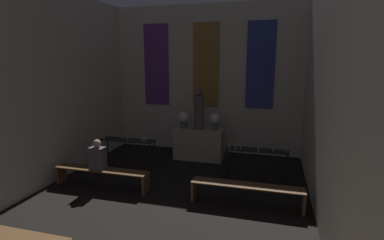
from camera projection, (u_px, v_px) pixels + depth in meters
wall_back at (206, 79)px, 9.80m from camera, size 6.37×0.16×4.77m
wall_right at (350, 110)px, 3.85m from camera, size 0.12×10.99×4.77m
altar at (199, 144)px, 9.25m from camera, size 1.49×0.65×0.95m
statue at (199, 111)px, 9.05m from camera, size 0.30×0.30×1.23m
flower_vase_left at (184, 119)px, 9.23m from camera, size 0.30×0.30×0.50m
flower_vase_right at (215, 120)px, 8.97m from camera, size 0.30×0.30×0.50m
candle_rack_left at (128, 143)px, 8.58m from camera, size 1.57×0.39×0.98m
candle_rack_right at (257, 153)px, 7.63m from camera, size 1.57×0.39×0.98m
pew_second_left at (0, 240)px, 4.53m from camera, size 2.34×0.36×0.47m
pew_back_left at (102, 174)px, 7.16m from camera, size 2.34×0.36×0.47m
pew_back_right at (246, 190)px, 6.26m from camera, size 2.34×0.36×0.47m
person_seated at (98, 156)px, 7.09m from camera, size 0.36×0.24×0.72m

